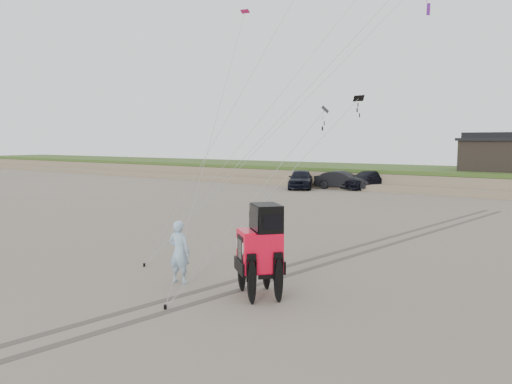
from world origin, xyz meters
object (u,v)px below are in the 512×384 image
cabin (501,153)px  man (179,252)px  truck_b (342,180)px  jeep (259,260)px  truck_a (301,179)px  truck_c (368,180)px

cabin → man: bearing=-94.0°
truck_b → jeep: 32.01m
jeep → truck_a: bearing=158.8°
truck_a → truck_c: size_ratio=0.91×
truck_c → jeep: 32.93m
truck_c → jeep: (10.08, -31.34, 0.20)m
cabin → man: size_ratio=3.33×
truck_a → man: bearing=-93.0°
cabin → jeep: (0.15, -36.46, -2.21)m
truck_b → truck_c: bearing=-54.3°
truck_a → jeep: 31.89m
truck_a → truck_b: (3.31, 1.69, -0.08)m
cabin → truck_c: cabin is taller
jeep → truck_c: bearing=148.1°
cabin → truck_a: bearing=-150.7°
truck_c → truck_b: bearing=-114.8°
cabin → truck_c: bearing=-152.7°
truck_a → jeep: size_ratio=0.93×
truck_a → jeep: (15.21, -28.02, 0.15)m
cabin → man: 36.97m
truck_b → jeep: (11.90, -29.72, 0.23)m
truck_a → cabin: bearing=2.6°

